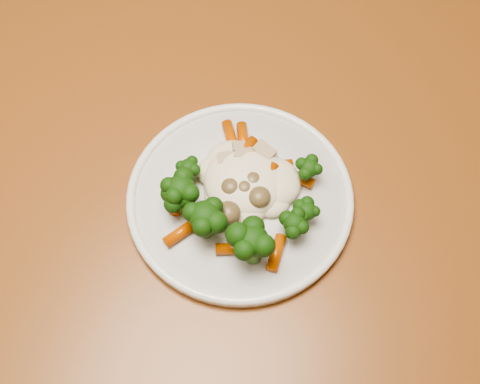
{
  "coord_description": "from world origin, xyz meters",
  "views": [
    {
      "loc": [
        0.41,
        -0.32,
        1.33
      ],
      "look_at": [
        0.29,
        -0.04,
        0.77
      ],
      "focal_mm": 45.0,
      "sensor_mm": 36.0,
      "label": 1
    }
  ],
  "objects": [
    {
      "name": "plate",
      "position": [
        0.29,
        -0.04,
        0.76
      ],
      "size": [
        0.24,
        0.24,
        0.01
      ],
      "primitive_type": "cylinder",
      "color": "white",
      "rests_on": "dining_table"
    },
    {
      "name": "meal",
      "position": [
        0.29,
        -0.05,
        0.78
      ],
      "size": [
        0.17,
        0.17,
        0.05
      ],
      "color": "#FFEFCB",
      "rests_on": "plate"
    },
    {
      "name": "dining_table",
      "position": [
        0.21,
        -0.04,
        0.66
      ],
      "size": [
        1.44,
        1.15,
        0.75
      ],
      "rotation": [
        0.0,
        0.0,
        0.28
      ],
      "color": "brown",
      "rests_on": "ground"
    }
  ]
}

